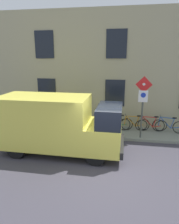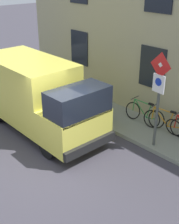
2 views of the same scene
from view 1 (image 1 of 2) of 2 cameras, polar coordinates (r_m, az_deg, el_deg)
The scene contains 10 objects.
ground_plane at distance 8.12m, azimuth 5.14°, elevation -15.11°, with size 80.00×80.00×0.00m, color #3D3A43.
sidewalk_slab at distance 11.29m, azimuth 6.61°, elevation -5.73°, with size 1.80×16.72×0.14m, color gray.
building_facade at distance 11.82m, azimuth 7.44°, elevation 11.33°, with size 0.75×14.72×6.61m.
sign_post_stacked at distance 10.09m, azimuth 14.82°, elevation 3.56°, with size 0.17×0.56×2.96m.
delivery_van at distance 8.83m, azimuth -8.84°, elevation -3.15°, with size 2.04×5.35×2.50m.
bicycle_blue at distance 11.73m, azimuth 21.37°, elevation -3.62°, with size 0.48×1.71×0.89m.
bicycle_red at distance 11.57m, azimuth 16.92°, elevation -3.47°, with size 0.46×1.72×0.89m.
bicycle_orange at distance 11.48m, azimuth 12.38°, elevation -3.30°, with size 0.46×1.71×0.89m.
bicycle_green at distance 11.46m, azimuth 7.80°, elevation -3.10°, with size 0.46×1.72×0.89m.
litter_bin at distance 10.68m, azimuth 1.37°, elevation -3.90°, with size 0.44×0.44×0.90m, color #2D5133.
Camera 1 is at (-6.99, -0.47, 4.10)m, focal length 32.45 mm.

